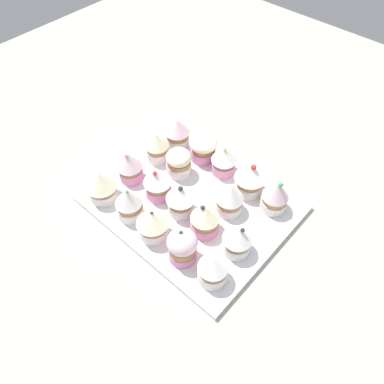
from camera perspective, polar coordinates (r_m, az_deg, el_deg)
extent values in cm
cube|color=#B2A899|center=(81.73, 0.00, -2.54)|extent=(180.00, 180.00, 3.00)
cube|color=silver|center=(80.06, 0.00, -1.64)|extent=(39.46, 32.26, 1.20)
cylinder|color=white|center=(79.47, 12.15, -1.76)|extent=(5.37, 5.37, 2.28)
cylinder|color=#AD7F51|center=(78.04, 12.37, -0.93)|extent=(4.99, 4.99, 1.41)
cone|color=silver|center=(76.00, 12.71, 0.34)|extent=(5.45, 5.45, 3.99)
sphere|color=#4CB266|center=(74.55, 13.27, 1.10)|extent=(0.97, 0.97, 0.97)
cylinder|color=white|center=(81.33, 8.53, 0.84)|extent=(5.94, 5.94, 2.61)
cylinder|color=#AD7F51|center=(79.78, 8.70, 1.80)|extent=(5.45, 5.45, 1.52)
cone|color=white|center=(78.01, 8.91, 2.96)|extent=(6.61, 6.61, 3.30)
sphere|color=red|center=(76.96, 9.27, 3.68)|extent=(1.20, 1.20, 1.20)
cylinder|color=pink|center=(84.49, 4.75, 3.75)|extent=(5.23, 5.23, 2.57)
cylinder|color=#AD7F51|center=(83.16, 4.83, 4.62)|extent=(4.62, 4.62, 1.10)
cone|color=white|center=(81.58, 4.94, 5.71)|extent=(5.66, 5.66, 3.35)
sphere|color=#EAD64C|center=(80.38, 4.94, 6.44)|extent=(0.66, 0.66, 0.66)
cylinder|color=pink|center=(87.25, 1.65, 5.85)|extent=(5.79, 5.79, 2.61)
cylinder|color=#AD7F51|center=(85.96, 1.67, 6.72)|extent=(5.16, 5.16, 1.08)
ellipsoid|color=#F4EDC6|center=(84.95, 1.70, 7.43)|extent=(6.35, 6.35, 3.08)
cylinder|color=white|center=(90.19, -2.19, 7.72)|extent=(5.43, 5.43, 2.75)
cylinder|color=#AD7F51|center=(88.77, -2.23, 8.72)|extent=(5.18, 5.18, 1.49)
cone|color=silver|center=(87.15, -2.28, 9.92)|extent=(5.89, 5.89, 3.40)
cylinder|color=white|center=(77.71, 5.57, -2.10)|extent=(5.56, 5.56, 2.32)
cylinder|color=#AD7F51|center=(76.26, 5.68, -1.26)|extent=(5.32, 5.32, 1.36)
cone|color=white|center=(74.30, 5.82, -0.06)|extent=(5.64, 5.64, 3.69)
cylinder|color=white|center=(84.03, -1.98, 3.65)|extent=(5.51, 5.51, 2.67)
cylinder|color=#AD7F51|center=(82.68, -2.02, 4.53)|extent=(5.23, 5.23, 1.05)
ellipsoid|color=#F4EDC6|center=(81.62, -2.05, 5.25)|extent=(5.56, 5.56, 3.20)
cylinder|color=white|center=(87.34, -5.20, 5.77)|extent=(5.30, 5.30, 2.79)
cylinder|color=#AD7F51|center=(85.94, -5.29, 6.72)|extent=(4.94, 4.94, 1.24)
cone|color=#F4EDC6|center=(84.42, -5.40, 7.80)|extent=(5.47, 5.47, 3.19)
cylinder|color=white|center=(72.35, 6.69, -8.10)|extent=(5.43, 5.43, 2.48)
cylinder|color=#AD7F51|center=(70.75, 6.83, -7.31)|extent=(4.78, 4.78, 1.30)
cone|color=white|center=(68.91, 7.00, -6.33)|extent=(5.69, 5.69, 3.10)
sphere|color=#333338|center=(67.77, 7.66, -5.71)|extent=(0.79, 0.79, 0.79)
cylinder|color=pink|center=(74.45, 1.92, -5.09)|extent=(5.69, 5.69, 2.44)
cylinder|color=#AD7F51|center=(72.88, 1.96, -4.24)|extent=(5.45, 5.45, 1.40)
cone|color=#F4EDC6|center=(71.01, 2.01, -3.18)|extent=(5.75, 5.75, 3.19)
sphere|color=#333338|center=(69.92, 1.62, -2.37)|extent=(0.94, 0.94, 0.94)
cylinder|color=white|center=(77.14, -1.77, -2.20)|extent=(5.37, 5.37, 2.55)
cylinder|color=#AD7F51|center=(75.50, -1.81, -1.25)|extent=(4.75, 4.75, 1.59)
cone|color=white|center=(73.68, -1.86, -0.13)|extent=(5.97, 5.97, 3.08)
sphere|color=#333338|center=(72.63, -1.86, 0.59)|extent=(1.01, 1.01, 1.01)
cylinder|color=pink|center=(80.06, -5.08, 0.25)|extent=(5.50, 5.50, 2.59)
cylinder|color=#AD7F51|center=(78.53, -5.18, 1.19)|extent=(5.20, 5.20, 1.42)
cone|color=white|center=(76.81, -5.30, 2.30)|extent=(5.93, 5.93, 3.16)
sphere|color=red|center=(75.55, -5.66, 2.82)|extent=(0.96, 0.96, 0.96)
cylinder|color=pink|center=(83.89, -9.15, 2.74)|extent=(5.23, 5.23, 2.62)
cylinder|color=#AD7F51|center=(82.57, -9.30, 3.58)|extent=(4.99, 4.99, 1.02)
cone|color=silver|center=(80.93, -9.51, 4.69)|extent=(5.55, 5.55, 3.56)
sphere|color=pink|center=(79.63, -9.93, 5.38)|extent=(0.75, 0.75, 0.75)
cylinder|color=white|center=(68.95, 3.10, -12.28)|extent=(5.44, 5.44, 2.79)
cylinder|color=#AD7F51|center=(67.22, 3.17, -11.52)|extent=(5.06, 5.06, 1.13)
cone|color=white|center=(65.49, 3.24, -10.71)|extent=(5.47, 5.47, 2.81)
cylinder|color=pink|center=(71.20, -1.42, -9.26)|extent=(5.34, 5.34, 2.26)
cylinder|color=#AD7F51|center=(69.56, -1.45, -8.47)|extent=(5.08, 5.08, 1.55)
ellipsoid|color=silver|center=(67.78, -1.49, -7.57)|extent=(5.66, 5.66, 4.38)
sphere|color=#333338|center=(66.35, -1.68, -6.20)|extent=(0.82, 0.82, 0.82)
cylinder|color=white|center=(74.21, -6.02, -5.63)|extent=(5.67, 5.67, 2.63)
cylinder|color=#AD7F51|center=(72.60, -6.15, -4.77)|extent=(5.15, 5.15, 1.29)
cone|color=#F4EDC6|center=(70.78, -6.30, -3.74)|extent=(6.34, 6.34, 3.17)
sphere|color=#333338|center=(69.49, -6.20, -3.10)|extent=(0.62, 0.62, 0.62)
cylinder|color=white|center=(77.38, -9.27, -2.85)|extent=(5.39, 5.39, 2.62)
cylinder|color=#AD7F51|center=(75.78, -9.46, -1.93)|extent=(5.01, 5.01, 1.44)
cone|color=white|center=(73.68, -9.73, -0.65)|extent=(5.43, 5.43, 3.98)
sphere|color=#4CB266|center=(71.96, -9.79, 0.06)|extent=(0.67, 0.67, 0.67)
cylinder|color=white|center=(81.55, -13.19, -0.14)|extent=(5.98, 5.98, 2.43)
cylinder|color=#AD7F51|center=(80.22, -13.41, 0.66)|extent=(5.43, 5.43, 1.11)
cone|color=#F4EDC6|center=(78.44, -13.72, 1.79)|extent=(6.63, 6.63, 3.72)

